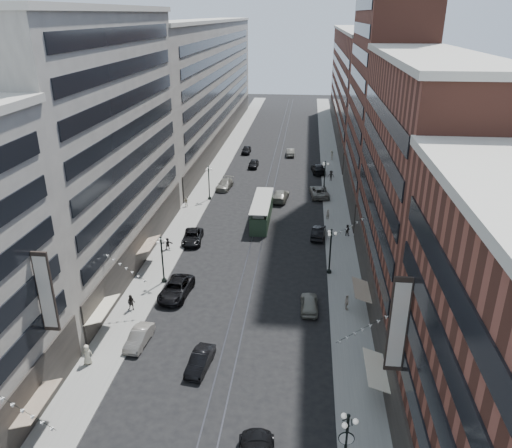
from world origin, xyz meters
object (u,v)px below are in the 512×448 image
at_px(car_extra_0, 281,196).
at_px(pedestrian_7, 347,230).
at_px(car_1, 139,337).
at_px(pedestrian_2, 131,303).
at_px(car_5, 200,361).
at_px(car_12, 318,169).
at_px(pedestrian_1, 87,354).
at_px(pedestrian_5, 167,243).
at_px(pedestrian_4, 347,302).
at_px(car_13, 253,164).
at_px(lamppost_sw_far, 162,258).
at_px(lamppost_sw_mid, 209,182).
at_px(lamppost_se_near, 346,445).
at_px(pedestrian_9, 331,176).
at_px(car_7, 193,237).
at_px(car_2, 176,289).
at_px(car_8, 225,184).
at_px(pedestrian_extra_0, 332,155).
at_px(car_4, 309,303).
at_px(pedestrian_8, 328,214).
at_px(car_14, 290,152).
at_px(car_10, 318,232).
at_px(lamppost_se_far, 330,250).
at_px(streetcar, 262,211).
at_px(car_11, 319,191).
at_px(pedestrian_6, 186,202).
at_px(lamppost_se_mid, 325,176).
at_px(car_9, 246,150).

bearing_deg(car_extra_0, pedestrian_7, 131.96).
height_order(car_1, pedestrian_2, pedestrian_2).
distance_m(car_5, car_12, 58.60).
height_order(pedestrian_1, pedestrian_5, pedestrian_1).
bearing_deg(pedestrian_4, car_13, 5.56).
xyz_separation_m(lamppost_sw_far, pedestrian_2, (-1.67, -5.98, -2.10)).
bearing_deg(pedestrian_4, pedestrian_7, -14.83).
distance_m(lamppost_sw_mid, lamppost_se_near, 54.22).
bearing_deg(pedestrian_9, car_7, -113.73).
xyz_separation_m(car_2, pedestrian_7, (19.10, 17.36, 0.13)).
relative_size(car_8, car_12, 0.93).
bearing_deg(pedestrian_5, pedestrian_extra_0, 57.18).
height_order(car_4, pedestrian_8, pedestrian_8).
xyz_separation_m(pedestrian_1, car_14, (14.50, 70.11, -0.31)).
bearing_deg(pedestrian_2, car_1, -67.39).
xyz_separation_m(car_13, pedestrian_5, (-6.88, -37.87, 0.17)).
bearing_deg(pedestrian_2, car_13, 79.72).
bearing_deg(pedestrian_extra_0, car_12, -32.92).
relative_size(car_10, car_14, 1.00).
bearing_deg(pedestrian_2, lamppost_se_far, 23.53).
bearing_deg(car_13, car_2, -92.07).
xyz_separation_m(streetcar, pedestrian_8, (9.50, 1.31, -0.55)).
relative_size(lamppost_se_far, car_11, 0.91).
height_order(pedestrian_2, pedestrian_6, pedestrian_2).
relative_size(lamppost_sw_mid, pedestrian_1, 2.97).
xyz_separation_m(lamppost_se_mid, car_4, (-2.23, -35.85, -2.35)).
distance_m(pedestrian_7, pedestrian_8, 6.12).
height_order(lamppost_se_mid, pedestrian_5, lamppost_se_mid).
bearing_deg(car_extra_0, pedestrian_5, 61.86).
bearing_deg(car_10, car_9, -63.98).
distance_m(car_12, pedestrian_6, 28.94).
bearing_deg(pedestrian_1, lamppost_sw_mid, -109.06).
distance_m(car_5, car_extra_0, 42.12).
distance_m(car_1, pedestrian_1, 4.79).
bearing_deg(car_14, pedestrian_extra_0, 158.45).
xyz_separation_m(lamppost_sw_mid, lamppost_se_near, (18.40, -51.00, 0.12)).
distance_m(lamppost_sw_far, pedestrian_extra_0, 56.66).
relative_size(car_7, pedestrian_5, 3.44).
height_order(car_2, pedestrian_9, pedestrian_9).
bearing_deg(pedestrian_9, car_4, -84.25).
xyz_separation_m(lamppost_se_far, car_2, (-16.36, -6.55, -2.28)).
relative_size(car_7, car_8, 0.99).
xyz_separation_m(streetcar, car_11, (8.40, 11.46, -0.63)).
bearing_deg(car_14, streetcar, 82.47).
relative_size(car_10, pedestrian_6, 3.02).
distance_m(car_7, car_8, 21.92).
height_order(lamppost_sw_far, lamppost_se_near, same).
height_order(car_5, pedestrian_5, pedestrian_5).
bearing_deg(car_13, pedestrian_6, -107.91).
relative_size(car_4, pedestrian_2, 2.58).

